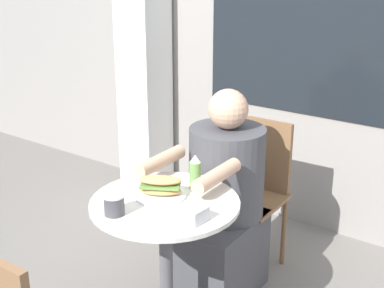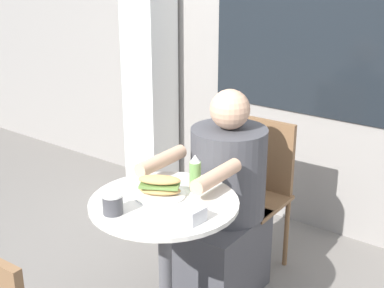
{
  "view_description": "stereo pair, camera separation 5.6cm",
  "coord_description": "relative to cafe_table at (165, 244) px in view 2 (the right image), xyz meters",
  "views": [
    {
      "loc": [
        1.29,
        -1.6,
        1.76
      ],
      "look_at": [
        0.0,
        0.2,
        0.96
      ],
      "focal_mm": 50.0,
      "sensor_mm": 36.0,
      "label": 1
    },
    {
      "loc": [
        1.34,
        -1.57,
        1.76
      ],
      "look_at": [
        0.0,
        0.2,
        0.96
      ],
      "focal_mm": 50.0,
      "sensor_mm": 36.0,
      "label": 2
    }
  ],
  "objects": [
    {
      "name": "cafe_table",
      "position": [
        0.0,
        0.0,
        0.0
      ],
      "size": [
        0.64,
        0.64,
        0.76
      ],
      "color": "beige",
      "rests_on": "ground_plane"
    },
    {
      "name": "drink_cup",
      "position": [
        -0.09,
        -0.21,
        0.25
      ],
      "size": [
        0.09,
        0.09,
        0.09
      ],
      "color": "#424247",
      "rests_on": "cafe_table"
    },
    {
      "name": "napkin_box",
      "position": [
        0.2,
        -0.07,
        0.24
      ],
      "size": [
        0.1,
        0.1,
        0.06
      ],
      "rotation": [
        0.0,
        0.0,
        -0.08
      ],
      "color": "silver",
      "rests_on": "cafe_table"
    },
    {
      "name": "storefront_wall",
      "position": [
        -0.0,
        1.53,
        0.85
      ],
      "size": [
        8.0,
        0.09,
        2.8
      ],
      "color": "gray",
      "rests_on": "ground_plane"
    },
    {
      "name": "seated_diner",
      "position": [
        -0.04,
        0.52,
        -0.07
      ],
      "size": [
        0.4,
        0.71,
        1.12
      ],
      "rotation": [
        0.0,
        0.0,
        3.16
      ],
      "color": "#424247",
      "rests_on": "ground_plane"
    },
    {
      "name": "condiment_bottle",
      "position": [
        0.02,
        0.19,
        0.29
      ],
      "size": [
        0.05,
        0.05,
        0.16
      ],
      "color": "#66934C",
      "rests_on": "cafe_table"
    },
    {
      "name": "lattice_pillar",
      "position": [
        -1.24,
        1.33,
        0.65
      ],
      "size": [
        0.3,
        0.3,
        2.4
      ],
      "color": "silver",
      "rests_on": "ground_plane"
    },
    {
      "name": "diner_chair",
      "position": [
        -0.05,
        0.88,
        -0.03
      ],
      "size": [
        0.39,
        0.39,
        0.87
      ],
      "rotation": [
        0.0,
        0.0,
        3.16
      ],
      "color": "brown",
      "rests_on": "ground_plane"
    },
    {
      "name": "sandwich_on_plate",
      "position": [
        -0.05,
        0.03,
        0.25
      ],
      "size": [
        0.23,
        0.23,
        0.09
      ],
      "rotation": [
        0.0,
        0.0,
        0.52
      ],
      "color": "white",
      "rests_on": "cafe_table"
    }
  ]
}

